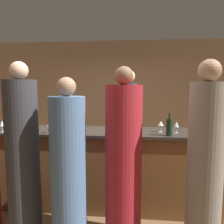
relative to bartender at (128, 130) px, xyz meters
The scene contains 16 objects.
ground_plane 1.29m from the bartender, 113.72° to the right, with size 14.00×14.00×0.00m, color brown.
back_wall 1.71m from the bartender, 102.39° to the left, with size 8.00×0.06×2.80m.
bar_counter 0.97m from the bartender, 113.72° to the right, with size 3.21×0.68×1.09m.
bartender is the anchor object (origin of this frame).
guest_0 1.50m from the bartender, 90.37° to the right, with size 0.39×0.39×1.90m.
guest_2 1.79m from the bartender, 63.39° to the right, with size 0.34×0.34×1.95m.
guest_3 1.73m from the bartender, 109.57° to the right, with size 0.37×0.37×1.79m.
guest_4 1.92m from the bartender, 125.04° to the right, with size 0.35×0.35×1.96m.
wine_bottle_0 1.20m from the bartender, 62.90° to the right, with size 0.08×0.08×0.28m.
wine_glass_0 1.44m from the bartender, 42.94° to the right, with size 0.08×0.08×0.15m.
wine_glass_1 0.98m from the bartender, 61.11° to the right, with size 0.08×0.08×0.15m.
wine_glass_2 1.13m from the bartender, 98.85° to the right, with size 0.07×0.07×0.15m.
wine_glass_3 1.98m from the bartender, 148.06° to the right, with size 0.07×0.07×0.15m.
wine_glass_4 1.48m from the bartender, 133.60° to the right, with size 0.08×0.08×0.16m.
wine_glass_5 1.12m from the bartender, 52.94° to the right, with size 0.07×0.07×0.15m.
wine_glass_7 1.11m from the bartender, 124.08° to the right, with size 0.07×0.07×0.15m.
Camera 1 is at (0.45, -2.96, 1.69)m, focal length 35.00 mm.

